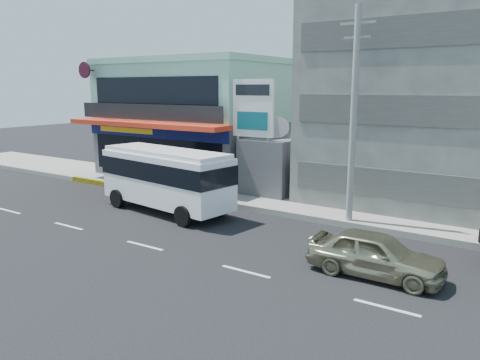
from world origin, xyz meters
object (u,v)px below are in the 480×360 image
at_px(billboard, 253,115).
at_px(sedan, 375,254).
at_px(shop_building, 201,121).
at_px(satellite_dish, 276,137).
at_px(utility_pole_near, 354,117).
at_px(minibus, 166,175).
at_px(motorcycle_rider, 159,185).
at_px(concrete_building, 479,77).

relative_size(billboard, sedan, 1.48).
distance_m(shop_building, satellite_dish, 8.54).
bearing_deg(utility_pole_near, minibus, -162.41).
relative_size(satellite_dish, utility_pole_near, 0.15).
height_order(satellite_dish, motorcycle_rider, satellite_dish).
bearing_deg(utility_pole_near, concrete_building, 62.24).
height_order(billboard, utility_pole_near, utility_pole_near).
distance_m(concrete_building, utility_pole_near, 8.79).
xyz_separation_m(billboard, minibus, (-2.43, -4.63, -2.96)).
relative_size(shop_building, utility_pole_near, 1.24).
distance_m(sedan, motorcycle_rider, 15.21).
bearing_deg(billboard, concrete_building, 28.92).
height_order(concrete_building, utility_pole_near, concrete_building).
bearing_deg(utility_pole_near, sedan, -60.78).
bearing_deg(sedan, motorcycle_rider, 72.17).
height_order(concrete_building, motorcycle_rider, concrete_building).
distance_m(concrete_building, minibus, 17.36).
xyz_separation_m(shop_building, concrete_building, (18.00, 1.05, 3.00)).
relative_size(concrete_building, motorcycle_rider, 7.19).
height_order(shop_building, satellite_dish, shop_building).
bearing_deg(sedan, shop_building, 55.03).
bearing_deg(motorcycle_rider, satellite_dish, 36.98).
xyz_separation_m(satellite_dish, sedan, (8.92, -8.82, -2.78)).
xyz_separation_m(billboard, sedan, (9.42, -7.02, -4.13)).
xyz_separation_m(utility_pole_near, motorcycle_rider, (-11.58, -0.60, -4.42)).
distance_m(billboard, minibus, 6.01).
bearing_deg(satellite_dish, billboard, -105.52).
xyz_separation_m(shop_building, satellite_dish, (8.00, -2.95, -0.42)).
distance_m(satellite_dish, billboard, 2.31).
bearing_deg(concrete_building, minibus, -141.11).
relative_size(concrete_building, sedan, 3.43).
bearing_deg(motorcycle_rider, concrete_building, 27.76).
xyz_separation_m(concrete_building, billboard, (-10.50, -5.80, -2.07)).
relative_size(shop_building, concrete_building, 0.77).
bearing_deg(satellite_dish, sedan, -44.67).
bearing_deg(concrete_building, satellite_dish, -158.20).
bearing_deg(shop_building, motorcycle_rider, -71.28).
bearing_deg(billboard, motorcycle_rider, -154.70).
bearing_deg(billboard, utility_pole_near, -15.48).
height_order(shop_building, sedan, shop_building).
bearing_deg(minibus, satellite_dish, 65.48).
bearing_deg(minibus, billboard, 62.28).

